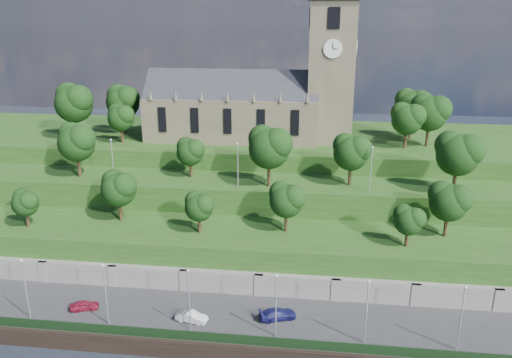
# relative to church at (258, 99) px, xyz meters

# --- Properties ---
(promenade) EXTENTS (160.00, 12.00, 2.00)m
(promenade) POSITION_rel_church_xyz_m (-0.79, -39.98, -21.52)
(promenade) COLOR #2D2D30
(promenade) RESTS_ON ground
(quay_wall) EXTENTS (160.00, 0.50, 2.20)m
(quay_wall) POSITION_rel_church_xyz_m (-0.79, -46.03, -21.42)
(quay_wall) COLOR black
(quay_wall) RESTS_ON ground
(fence) EXTENTS (160.00, 0.10, 1.20)m
(fence) POSITION_rel_church_xyz_m (-0.79, -45.38, -19.92)
(fence) COLOR black
(fence) RESTS_ON promenade
(retaining_wall) EXTENTS (160.00, 2.10, 5.00)m
(retaining_wall) POSITION_rel_church_xyz_m (-0.79, -34.01, -20.02)
(retaining_wall) COLOR slate
(retaining_wall) RESTS_ON ground
(embankment_lower) EXTENTS (160.00, 12.00, 8.00)m
(embankment_lower) POSITION_rel_church_xyz_m (-0.79, -27.98, -18.52)
(embankment_lower) COLOR #204517
(embankment_lower) RESTS_ON ground
(embankment_upper) EXTENTS (160.00, 10.00, 12.00)m
(embankment_upper) POSITION_rel_church_xyz_m (-0.79, -16.98, -16.52)
(embankment_upper) COLOR #204517
(embankment_upper) RESTS_ON ground
(hilltop) EXTENTS (160.00, 32.00, 15.00)m
(hilltop) POSITION_rel_church_xyz_m (-0.79, 4.02, -15.02)
(hilltop) COLOR #204517
(hilltop) RESTS_ON ground
(church) EXTENTS (38.60, 12.35, 27.60)m
(church) POSITION_rel_church_xyz_m (0.00, 0.00, 0.00)
(church) COLOR brown
(church) RESTS_ON hilltop
(trees_lower) EXTENTS (64.36, 8.52, 7.82)m
(trees_lower) POSITION_rel_church_xyz_m (3.45, -27.29, -9.73)
(trees_lower) COLOR black
(trees_lower) RESTS_ON embankment_lower
(trees_upper) EXTENTS (65.87, 8.39, 9.50)m
(trees_upper) POSITION_rel_church_xyz_m (4.93, -18.15, -4.51)
(trees_upper) COLOR black
(trees_upper) RESTS_ON embankment_upper
(trees_hilltop) EXTENTS (72.46, 15.57, 10.52)m
(trees_hilltop) POSITION_rel_church_xyz_m (-2.07, -1.17, -1.12)
(trees_hilltop) COLOR black
(trees_hilltop) RESTS_ON hilltop
(lamp_posts_promenade) EXTENTS (60.36, 0.36, 7.97)m
(lamp_posts_promenade) POSITION_rel_church_xyz_m (-2.79, -43.48, -15.93)
(lamp_posts_promenade) COLOR #B2B2B7
(lamp_posts_promenade) RESTS_ON promenade
(lamp_posts_upper) EXTENTS (40.36, 0.36, 7.05)m
(lamp_posts_upper) POSITION_rel_church_xyz_m (-0.79, -19.98, -6.41)
(lamp_posts_upper) COLOR #B2B2B7
(lamp_posts_upper) RESTS_ON embankment_upper
(car_left) EXTENTS (3.77, 2.52, 1.19)m
(car_left) POSITION_rel_church_xyz_m (-17.06, -40.84, -19.93)
(car_left) COLOR maroon
(car_left) RESTS_ON promenade
(car_middle) EXTENTS (4.07, 2.07, 1.28)m
(car_middle) POSITION_rel_church_xyz_m (-3.10, -41.72, -19.88)
(car_middle) COLOR silver
(car_middle) RESTS_ON promenade
(car_right) EXTENTS (4.93, 3.35, 1.33)m
(car_right) POSITION_rel_church_xyz_m (7.14, -39.89, -19.86)
(car_right) COLOR navy
(car_right) RESTS_ON promenade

